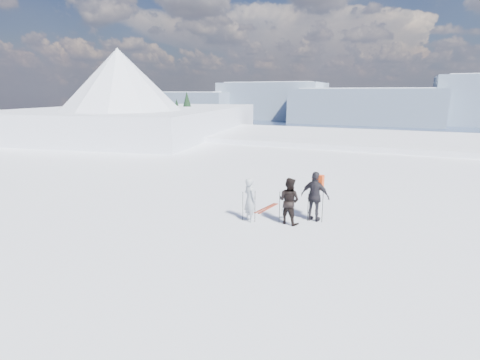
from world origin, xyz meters
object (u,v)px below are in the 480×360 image
Objects in this scene: skier_grey at (250,200)px; skier_pack at (315,197)px; skis_loose at (267,208)px; skier_dark at (289,201)px.

skier_pack is (2.33, 1.07, 0.12)m from skier_grey.
skier_grey reaches higher than skis_loose.
skier_grey is 0.88× the size of skier_pack.
skier_dark reaches higher than skis_loose.
skis_loose is at bearing -9.16° from skier_pack.
skier_grey is 2.01m from skis_loose.
skier_pack is (0.85, 0.71, 0.08)m from skier_dark.
skier_grey is 0.96× the size of skier_dark.
skier_pack is at bearing -126.24° from skier_dark.
skier_dark is at bearing 48.84° from skier_pack.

